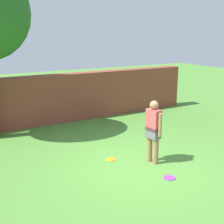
# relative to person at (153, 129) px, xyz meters

# --- Properties ---
(ground_plane) EXTENTS (40.00, 40.00, 0.00)m
(ground_plane) POSITION_rel_person_xyz_m (-0.43, -0.03, -0.90)
(ground_plane) COLOR #4C8433
(brick_wall) EXTENTS (13.72, 0.50, 1.78)m
(brick_wall) POSITION_rel_person_xyz_m (-1.93, 4.75, -0.01)
(brick_wall) COLOR brown
(brick_wall) RESTS_ON ground
(person) EXTENTS (0.26, 0.54, 1.62)m
(person) POSITION_rel_person_xyz_m (0.00, 0.00, 0.00)
(person) COLOR #9E704C
(person) RESTS_ON ground
(frisbee_orange) EXTENTS (0.27, 0.27, 0.02)m
(frisbee_orange) POSITION_rel_person_xyz_m (-0.83, 0.69, -0.89)
(frisbee_orange) COLOR orange
(frisbee_orange) RESTS_ON ground
(frisbee_purple) EXTENTS (0.27, 0.27, 0.02)m
(frisbee_purple) POSITION_rel_person_xyz_m (-0.23, -0.92, -0.89)
(frisbee_purple) COLOR purple
(frisbee_purple) RESTS_ON ground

